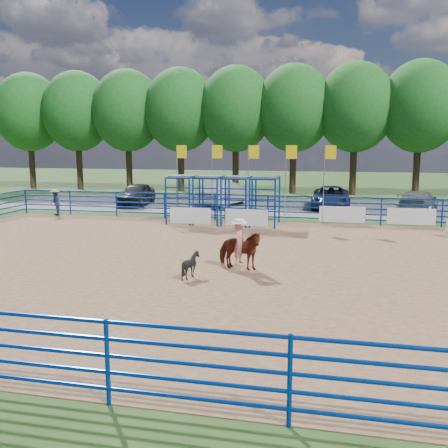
{
  "coord_description": "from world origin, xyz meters",
  "views": [
    {
      "loc": [
        3.57,
        -17.15,
        4.34
      ],
      "look_at": [
        -0.48,
        1.0,
        1.3
      ],
      "focal_mm": 40.0,
      "sensor_mm": 36.0,
      "label": 1
    }
  ],
  "objects_px": {
    "horse_and_rider": "(239,245)",
    "spectator_cowboy": "(55,203)",
    "calf": "(191,265)",
    "car_c": "(331,197)",
    "car_a": "(137,194)",
    "car_d": "(418,202)",
    "car_b": "(225,194)"
  },
  "relations": [
    {
      "from": "spectator_cowboy",
      "to": "car_d",
      "type": "xyz_separation_m",
      "value": [
        21.22,
        5.68,
        -0.08
      ]
    },
    {
      "from": "horse_and_rider",
      "to": "car_c",
      "type": "bearing_deg",
      "value": 80.53
    },
    {
      "from": "spectator_cowboy",
      "to": "car_c",
      "type": "height_order",
      "value": "spectator_cowboy"
    },
    {
      "from": "car_a",
      "to": "car_c",
      "type": "relative_size",
      "value": 0.86
    },
    {
      "from": "car_c",
      "to": "horse_and_rider",
      "type": "bearing_deg",
      "value": -99.48
    },
    {
      "from": "car_b",
      "to": "car_c",
      "type": "bearing_deg",
      "value": -163.84
    },
    {
      "from": "horse_and_rider",
      "to": "car_c",
      "type": "height_order",
      "value": "horse_and_rider"
    },
    {
      "from": "calf",
      "to": "car_a",
      "type": "xyz_separation_m",
      "value": [
        -9.02,
        17.42,
        0.33
      ]
    },
    {
      "from": "spectator_cowboy",
      "to": "calf",
      "type": "bearing_deg",
      "value": -44.5
    },
    {
      "from": "calf",
      "to": "car_d",
      "type": "xyz_separation_m",
      "value": [
        9.45,
        17.25,
        0.28
      ]
    },
    {
      "from": "horse_and_rider",
      "to": "calf",
      "type": "height_order",
      "value": "horse_and_rider"
    },
    {
      "from": "car_d",
      "to": "car_c",
      "type": "bearing_deg",
      "value": 0.21
    },
    {
      "from": "car_b",
      "to": "car_c",
      "type": "relative_size",
      "value": 0.94
    },
    {
      "from": "spectator_cowboy",
      "to": "car_c",
      "type": "bearing_deg",
      "value": 24.07
    },
    {
      "from": "calf",
      "to": "car_c",
      "type": "height_order",
      "value": "car_c"
    },
    {
      "from": "spectator_cowboy",
      "to": "car_b",
      "type": "relative_size",
      "value": 0.31
    },
    {
      "from": "spectator_cowboy",
      "to": "car_d",
      "type": "height_order",
      "value": "spectator_cowboy"
    },
    {
      "from": "car_c",
      "to": "car_d",
      "type": "height_order",
      "value": "car_c"
    },
    {
      "from": "car_a",
      "to": "car_b",
      "type": "height_order",
      "value": "car_b"
    },
    {
      "from": "calf",
      "to": "car_d",
      "type": "height_order",
      "value": "car_d"
    },
    {
      "from": "calf",
      "to": "car_c",
      "type": "bearing_deg",
      "value": -44.12
    },
    {
      "from": "horse_and_rider",
      "to": "car_d",
      "type": "height_order",
      "value": "horse_and_rider"
    },
    {
      "from": "car_b",
      "to": "spectator_cowboy",
      "type": "bearing_deg",
      "value": 55.74
    },
    {
      "from": "car_b",
      "to": "car_c",
      "type": "distance_m",
      "value": 7.2
    },
    {
      "from": "calf",
      "to": "car_c",
      "type": "distance_m",
      "value": 19.19
    },
    {
      "from": "calf",
      "to": "car_c",
      "type": "relative_size",
      "value": 0.16
    },
    {
      "from": "car_a",
      "to": "spectator_cowboy",
      "type": "bearing_deg",
      "value": -120.84
    },
    {
      "from": "car_a",
      "to": "car_d",
      "type": "distance_m",
      "value": 18.47
    },
    {
      "from": "horse_and_rider",
      "to": "spectator_cowboy",
      "type": "bearing_deg",
      "value": 142.12
    },
    {
      "from": "calf",
      "to": "car_b",
      "type": "relative_size",
      "value": 0.17
    },
    {
      "from": "horse_and_rider",
      "to": "car_b",
      "type": "bearing_deg",
      "value": 103.92
    },
    {
      "from": "calf",
      "to": "car_a",
      "type": "height_order",
      "value": "car_a"
    }
  ]
}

